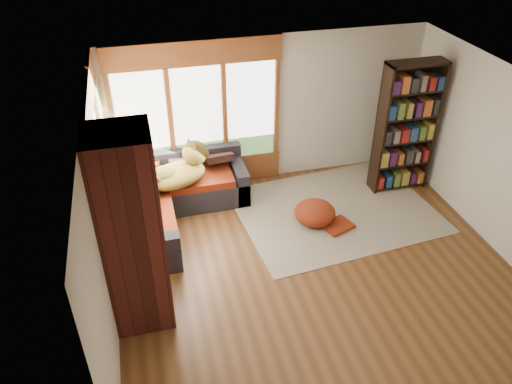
{
  "coord_description": "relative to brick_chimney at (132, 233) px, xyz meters",
  "views": [
    {
      "loc": [
        -2.14,
        -5.05,
        4.86
      ],
      "look_at": [
        -0.68,
        0.64,
        0.95
      ],
      "focal_mm": 35.0,
      "sensor_mm": 36.0,
      "label": 1
    }
  ],
  "objects": [
    {
      "name": "floor",
      "position": [
        2.4,
        0.35,
        -1.3
      ],
      "size": [
        5.5,
        5.5,
        0.0
      ],
      "primitive_type": "plane",
      "color": "#523016",
      "rests_on": "ground"
    },
    {
      "name": "ceiling",
      "position": [
        2.4,
        0.35,
        1.3
      ],
      "size": [
        5.5,
        5.5,
        0.0
      ],
      "primitive_type": "plane",
      "color": "white"
    },
    {
      "name": "wall_back",
      "position": [
        2.4,
        2.85,
        0.0
      ],
      "size": [
        5.5,
        0.04,
        2.6
      ],
      "primitive_type": "cube",
      "color": "silver",
      "rests_on": "ground"
    },
    {
      "name": "wall_front",
      "position": [
        2.4,
        -2.15,
        0.0
      ],
      "size": [
        5.5,
        0.04,
        2.6
      ],
      "primitive_type": "cube",
      "color": "silver",
      "rests_on": "ground"
    },
    {
      "name": "wall_left",
      "position": [
        -0.35,
        0.35,
        0.0
      ],
      "size": [
        0.04,
        5.0,
        2.6
      ],
      "primitive_type": "cube",
      "color": "silver",
      "rests_on": "ground"
    },
    {
      "name": "wall_right",
      "position": [
        5.15,
        0.35,
        0.0
      ],
      "size": [
        0.04,
        5.0,
        2.6
      ],
      "primitive_type": "cube",
      "color": "silver",
      "rests_on": "ground"
    },
    {
      "name": "windows_back",
      "position": [
        1.2,
        2.82,
        0.05
      ],
      "size": [
        2.82,
        0.1,
        1.9
      ],
      "color": "brown",
      "rests_on": "wall_back"
    },
    {
      "name": "windows_left",
      "position": [
        -0.32,
        1.55,
        0.05
      ],
      "size": [
        0.1,
        2.62,
        1.9
      ],
      "color": "brown",
      "rests_on": "wall_left"
    },
    {
      "name": "roller_blind",
      "position": [
        -0.29,
        2.38,
        0.45
      ],
      "size": [
        0.03,
        0.72,
        0.9
      ],
      "primitive_type": "cube",
      "color": "#6F8B55",
      "rests_on": "wall_left"
    },
    {
      "name": "brick_chimney",
      "position": [
        0.0,
        0.0,
        0.0
      ],
      "size": [
        0.7,
        0.7,
        2.6
      ],
      "primitive_type": "cube",
      "color": "#471914",
      "rests_on": "ground"
    },
    {
      "name": "sectional_sofa",
      "position": [
        0.45,
        2.05,
        -1.0
      ],
      "size": [
        2.2,
        2.2,
        0.8
      ],
      "rotation": [
        0.0,
        0.0,
        0.07
      ],
      "color": "black",
      "rests_on": "ground"
    },
    {
      "name": "area_rug",
      "position": [
        3.21,
        1.5,
        -1.29
      ],
      "size": [
        3.35,
        2.69,
        0.01
      ],
      "primitive_type": "cube",
      "rotation": [
        0.0,
        0.0,
        0.1
      ],
      "color": "beige",
      "rests_on": "ground"
    },
    {
      "name": "bookshelf",
      "position": [
        4.54,
        1.94,
        -0.16
      ],
      "size": [
        0.98,
        0.33,
        2.29
      ],
      "color": "black",
      "rests_on": "ground"
    },
    {
      "name": "pouf",
      "position": [
        2.77,
        1.3,
        -1.11
      ],
      "size": [
        0.83,
        0.83,
        0.35
      ],
      "primitive_type": "ellipsoid",
      "rotation": [
        0.0,
        0.0,
        -0.31
      ],
      "color": "maroon",
      "rests_on": "area_rug"
    },
    {
      "name": "dog_tan",
      "position": [
        0.78,
        2.14,
        -0.48
      ],
      "size": [
        1.16,
        0.97,
        0.57
      ],
      "rotation": [
        0.0,
        0.0,
        0.4
      ],
      "color": "olive",
      "rests_on": "sectional_sofa"
    },
    {
      "name": "dog_brindle",
      "position": [
        0.18,
        1.65,
        -0.56
      ],
      "size": [
        0.58,
        0.81,
        0.41
      ],
      "rotation": [
        0.0,
        0.0,
        1.39
      ],
      "color": "black",
      "rests_on": "sectional_sofa"
    },
    {
      "name": "throw_pillows",
      "position": [
        0.48,
        2.2,
        -0.53
      ],
      "size": [
        1.98,
        1.68,
        0.45
      ],
      "color": "#331C1A",
      "rests_on": "sectional_sofa"
    }
  ]
}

